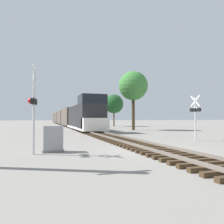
# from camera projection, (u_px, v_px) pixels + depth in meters

# --- Properties ---
(ground_plane) EXTENTS (400.00, 400.00, 0.00)m
(ground_plane) POSITION_uv_depth(u_px,v_px,m) (150.00, 150.00, 12.31)
(ground_plane) COLOR gray
(rail_track_bed) EXTENTS (2.60, 160.00, 0.31)m
(rail_track_bed) POSITION_uv_depth(u_px,v_px,m) (150.00, 147.00, 12.31)
(rail_track_bed) COLOR #42301E
(rail_track_bed) RESTS_ON ground
(freight_train) EXTENTS (3.04, 76.28, 4.64)m
(freight_train) POSITION_uv_depth(u_px,v_px,m) (64.00, 117.00, 60.06)
(freight_train) COLOR #232326
(freight_train) RESTS_ON ground
(crossing_signal_near) EXTENTS (0.42, 1.01, 4.38)m
(crossing_signal_near) POSITION_uv_depth(u_px,v_px,m) (33.00, 104.00, 10.75)
(crossing_signal_near) COLOR silver
(crossing_signal_near) RESTS_ON ground
(crossing_signal_far) EXTENTS (0.47, 1.02, 3.60)m
(crossing_signal_far) POSITION_uv_depth(u_px,v_px,m) (196.00, 112.00, 17.19)
(crossing_signal_far) COLOR silver
(crossing_signal_far) RESTS_ON ground
(relay_cabinet) EXTENTS (1.09, 0.65, 1.37)m
(relay_cabinet) POSITION_uv_depth(u_px,v_px,m) (53.00, 139.00, 11.49)
(relay_cabinet) COLOR slate
(relay_cabinet) RESTS_ON ground
(tree_far_right) EXTENTS (4.45, 4.45, 9.01)m
(tree_far_right) POSITION_uv_depth(u_px,v_px,m) (133.00, 86.00, 33.43)
(tree_far_right) COLOR #473521
(tree_far_right) RESTS_ON ground
(tree_mid_background) EXTENTS (4.30, 4.30, 7.21)m
(tree_mid_background) POSITION_uv_depth(u_px,v_px,m) (114.00, 104.00, 49.31)
(tree_mid_background) COLOR brown
(tree_mid_background) RESTS_ON ground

